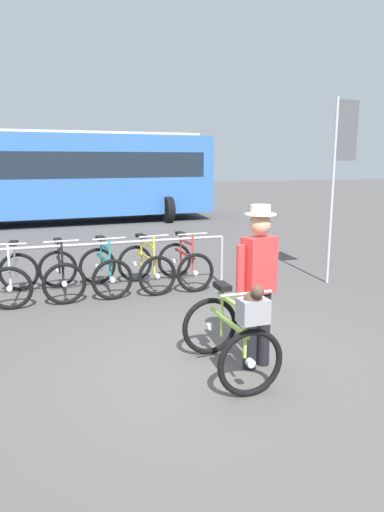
{
  "coord_description": "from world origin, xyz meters",
  "views": [
    {
      "loc": [
        -1.74,
        -4.26,
        2.16
      ],
      "look_at": [
        0.0,
        1.07,
        1.0
      ],
      "focal_mm": 32.6,
      "sensor_mm": 36.0,
      "label": 1
    }
  ],
  "objects_px": {
    "person_with_featured_bike": "(258,280)",
    "racked_bike_yellow": "(146,267)",
    "racked_bike_teal": "(104,270)",
    "featured_bicycle": "(234,333)",
    "racked_bike_red": "(184,264)",
    "bus_distant": "(66,172)",
    "banner_flag": "(341,156)",
    "racked_bike_white": "(14,277)",
    "racked_bike_black": "(61,274)"
  },
  "relations": [
    {
      "from": "banner_flag",
      "to": "racked_bike_teal",
      "type": "bearing_deg",
      "value": 170.87
    },
    {
      "from": "banner_flag",
      "to": "racked_bike_yellow",
      "type": "bearing_deg",
      "value": 168.69
    },
    {
      "from": "bus_distant",
      "to": "banner_flag",
      "type": "distance_m",
      "value": 10.62
    },
    {
      "from": "racked_bike_red",
      "to": "bus_distant",
      "type": "relative_size",
      "value": 0.11
    },
    {
      "from": "racked_bike_teal",
      "to": "featured_bicycle",
      "type": "height_order",
      "value": "featured_bicycle"
    },
    {
      "from": "racked_bike_black",
      "to": "racked_bike_yellow",
      "type": "distance_m",
      "value": 1.4
    },
    {
      "from": "racked_bike_yellow",
      "to": "racked_bike_red",
      "type": "relative_size",
      "value": 1.05
    },
    {
      "from": "racked_bike_white",
      "to": "bus_distant",
      "type": "relative_size",
      "value": 0.12
    },
    {
      "from": "racked_bike_black",
      "to": "person_with_featured_bike",
      "type": "relative_size",
      "value": 0.67
    },
    {
      "from": "racked_bike_black",
      "to": "racked_bike_teal",
      "type": "relative_size",
      "value": 0.98
    },
    {
      "from": "racked_bike_white",
      "to": "racked_bike_black",
      "type": "bearing_deg",
      "value": 1.43
    },
    {
      "from": "featured_bicycle",
      "to": "person_with_featured_bike",
      "type": "height_order",
      "value": "person_with_featured_bike"
    },
    {
      "from": "racked_bike_black",
      "to": "banner_flag",
      "type": "xyz_separation_m",
      "value": [
        4.7,
        -0.63,
        1.86
      ]
    },
    {
      "from": "person_with_featured_bike",
      "to": "racked_bike_yellow",
      "type": "bearing_deg",
      "value": 97.55
    },
    {
      "from": "racked_bike_red",
      "to": "featured_bicycle",
      "type": "bearing_deg",
      "value": -99.42
    },
    {
      "from": "featured_bicycle",
      "to": "racked_bike_white",
      "type": "bearing_deg",
      "value": 122.03
    },
    {
      "from": "racked_bike_black",
      "to": "bus_distant",
      "type": "relative_size",
      "value": 0.11
    },
    {
      "from": "racked_bike_yellow",
      "to": "person_with_featured_bike",
      "type": "distance_m",
      "value": 3.47
    },
    {
      "from": "racked_bike_white",
      "to": "racked_bike_red",
      "type": "height_order",
      "value": "same"
    },
    {
      "from": "racked_bike_white",
      "to": "racked_bike_black",
      "type": "height_order",
      "value": "same"
    },
    {
      "from": "banner_flag",
      "to": "bus_distant",
      "type": "bearing_deg",
      "value": 112.36
    },
    {
      "from": "racked_bike_yellow",
      "to": "featured_bicycle",
      "type": "bearing_deg",
      "value": -88.34
    },
    {
      "from": "bus_distant",
      "to": "person_with_featured_bike",
      "type": "bearing_deg",
      "value": -84.61
    },
    {
      "from": "featured_bicycle",
      "to": "bus_distant",
      "type": "bearing_deg",
      "value": 93.76
    },
    {
      "from": "racked_bike_teal",
      "to": "banner_flag",
      "type": "relative_size",
      "value": 0.37
    },
    {
      "from": "racked_bike_teal",
      "to": "racked_bike_yellow",
      "type": "bearing_deg",
      "value": 1.43
    },
    {
      "from": "racked_bike_teal",
      "to": "racked_bike_yellow",
      "type": "distance_m",
      "value": 0.7
    },
    {
      "from": "racked_bike_red",
      "to": "featured_bicycle",
      "type": "distance_m",
      "value": 3.64
    },
    {
      "from": "racked_bike_red",
      "to": "featured_bicycle",
      "type": "height_order",
      "value": "featured_bicycle"
    },
    {
      "from": "racked_bike_black",
      "to": "bus_distant",
      "type": "bearing_deg",
      "value": 85.85
    },
    {
      "from": "racked_bike_red",
      "to": "racked_bike_yellow",
      "type": "bearing_deg",
      "value": -178.57
    },
    {
      "from": "racked_bike_red",
      "to": "person_with_featured_bike",
      "type": "xyz_separation_m",
      "value": [
        -0.25,
        -3.41,
        0.58
      ]
    },
    {
      "from": "person_with_featured_bike",
      "to": "bus_distant",
      "type": "distance_m",
      "value": 12.62
    },
    {
      "from": "racked_bike_white",
      "to": "racked_bike_teal",
      "type": "bearing_deg",
      "value": 1.43
    },
    {
      "from": "racked_bike_teal",
      "to": "bus_distant",
      "type": "bearing_deg",
      "value": 90.21
    },
    {
      "from": "racked_bike_red",
      "to": "racked_bike_white",
      "type": "bearing_deg",
      "value": -178.57
    },
    {
      "from": "person_with_featured_bike",
      "to": "racked_bike_white",
      "type": "bearing_deg",
      "value": 127.36
    },
    {
      "from": "bus_distant",
      "to": "banner_flag",
      "type": "bearing_deg",
      "value": -67.64
    },
    {
      "from": "racked_bike_black",
      "to": "person_with_featured_bike",
      "type": "xyz_separation_m",
      "value": [
        1.85,
        -3.36,
        0.58
      ]
    },
    {
      "from": "racked_bike_white",
      "to": "featured_bicycle",
      "type": "height_order",
      "value": "featured_bicycle"
    },
    {
      "from": "racked_bike_teal",
      "to": "featured_bicycle",
      "type": "relative_size",
      "value": 0.97
    },
    {
      "from": "racked_bike_black",
      "to": "featured_bicycle",
      "type": "bearing_deg",
      "value": -66.99
    },
    {
      "from": "person_with_featured_bike",
      "to": "bus_distant",
      "type": "bearing_deg",
      "value": 95.39
    },
    {
      "from": "featured_bicycle",
      "to": "bus_distant",
      "type": "distance_m",
      "value": 12.81
    },
    {
      "from": "racked_bike_red",
      "to": "bus_distant",
      "type": "distance_m",
      "value": 9.34
    },
    {
      "from": "featured_bicycle",
      "to": "person_with_featured_bike",
      "type": "bearing_deg",
      "value": 27.89
    },
    {
      "from": "bus_distant",
      "to": "banner_flag",
      "type": "relative_size",
      "value": 3.17
    },
    {
      "from": "racked_bike_black",
      "to": "racked_bike_teal",
      "type": "distance_m",
      "value": 0.7
    },
    {
      "from": "racked_bike_white",
      "to": "racked_bike_red",
      "type": "distance_m",
      "value": 2.8
    },
    {
      "from": "featured_bicycle",
      "to": "banner_flag",
      "type": "distance_m",
      "value": 4.66
    }
  ]
}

